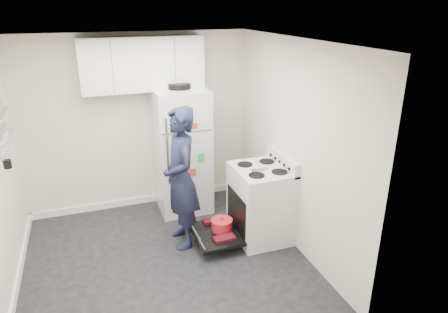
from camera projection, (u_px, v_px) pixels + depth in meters
name	position (u px, v px, depth m)	size (l,w,h in m)	color
room	(157.00, 166.00, 4.28)	(3.21, 3.21, 2.51)	black
electric_range	(260.00, 204.00, 5.06)	(0.66, 0.76, 1.10)	silver
open_oven_door	(218.00, 230.00, 5.01)	(0.55, 0.70, 0.22)	black
refrigerator	(182.00, 150.00, 5.65)	(0.72, 0.74, 1.85)	silver
upper_cabinets	(143.00, 64.00, 5.23)	(1.60, 0.33, 0.70)	silver
wall_shelf_rack	(0.00, 126.00, 4.05)	(0.14, 0.60, 0.61)	#B2B2B7
person	(181.00, 178.00, 4.78)	(0.64, 0.42, 1.76)	#171C35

